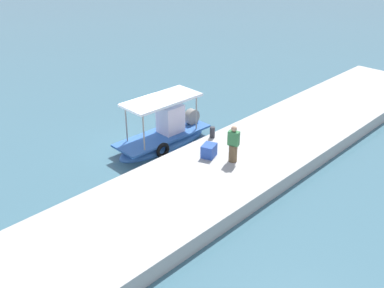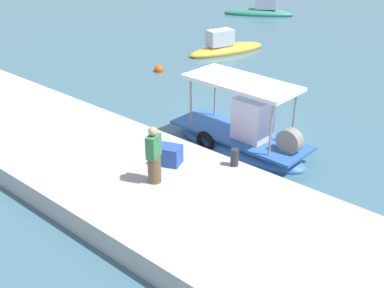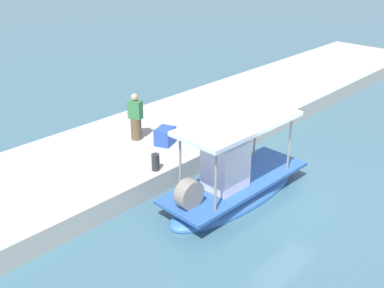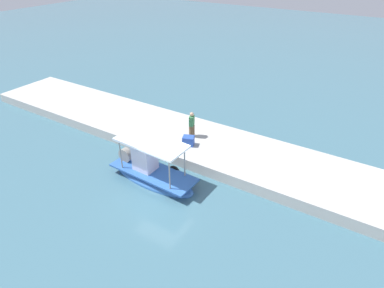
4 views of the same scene
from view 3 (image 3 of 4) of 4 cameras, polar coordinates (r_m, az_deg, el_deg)
name	(u,v)px [view 3 (image 3 of 4)]	position (r m, az deg, el deg)	size (l,w,h in m)	color
ground_plane	(269,190)	(14.28, 9.41, -5.65)	(120.00, 120.00, 0.00)	#406A7A
dock_quay	(162,138)	(16.82, -3.70, 0.76)	(36.00, 4.87, 0.65)	#B8B8B2
main_fishing_boat	(234,185)	(13.54, 5.14, -5.01)	(5.15, 1.88, 2.76)	#3A73C3
fisherman_near_bollard	(136,119)	(15.73, -6.96, 3.10)	(0.46, 0.52, 1.63)	brown
mooring_bollard	(156,162)	(13.77, -4.52, -2.24)	(0.24, 0.24, 0.52)	#2D2D33
cargo_crate	(165,136)	(15.45, -3.33, 0.97)	(0.66, 0.53, 0.56)	#2A4FB0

